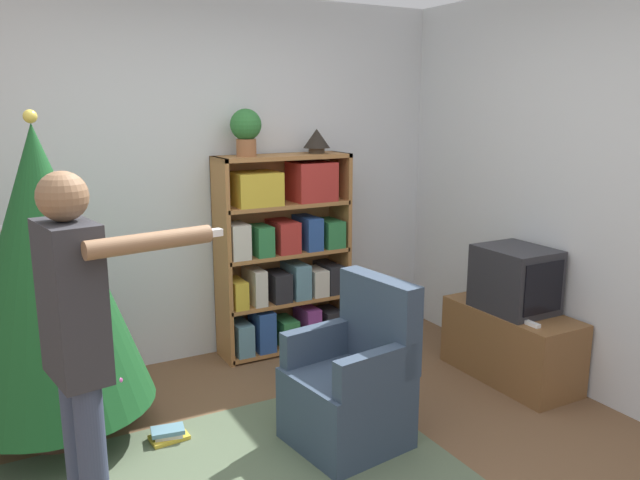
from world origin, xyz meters
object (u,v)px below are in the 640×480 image
object	(u,v)px
christmas_tree	(45,271)
potted_plant	(246,129)
television	(515,279)
standing_person	(78,342)
bookshelf	(285,255)
armchair	(352,387)
table_lamp	(317,139)

from	to	relation	value
christmas_tree	potted_plant	world-z (taller)	christmas_tree
television	standing_person	bearing A→B (deg)	-170.49
television	bookshelf	bearing A→B (deg)	132.54
standing_person	bookshelf	bearing A→B (deg)	125.60
christmas_tree	armchair	world-z (taller)	christmas_tree
potted_plant	table_lamp	size ratio (longest dim) A/B	1.64
television	table_lamp	xyz separation A→B (m)	(-0.84, 1.23, 0.88)
bookshelf	television	size ratio (longest dim) A/B	3.06
standing_person	table_lamp	xyz separation A→B (m)	(1.95, 1.70, 0.63)
bookshelf	potted_plant	world-z (taller)	potted_plant
bookshelf	television	bearing A→B (deg)	-47.46
bookshelf	television	world-z (taller)	bookshelf
bookshelf	christmas_tree	world-z (taller)	christmas_tree
television	potted_plant	world-z (taller)	potted_plant
standing_person	television	bearing A→B (deg)	89.95
standing_person	christmas_tree	bearing A→B (deg)	171.16
bookshelf	armchair	xyz separation A→B (m)	(-0.26, -1.40, -0.42)
potted_plant	television	bearing A→B (deg)	-41.13
potted_plant	table_lamp	xyz separation A→B (m)	(0.56, -0.00, -0.09)
television	potted_plant	size ratio (longest dim) A/B	1.48
television	standing_person	xyz separation A→B (m)	(-2.80, -0.47, 0.25)
armchair	potted_plant	xyz separation A→B (m)	(-0.02, 1.41, 1.36)
christmas_tree	potted_plant	size ratio (longest dim) A/B	5.54
bookshelf	armchair	world-z (taller)	bookshelf
table_lamp	standing_person	bearing A→B (deg)	-139.05
television	armchair	world-z (taller)	same
christmas_tree	bookshelf	bearing A→B (deg)	19.43
television	potted_plant	xyz separation A→B (m)	(-1.41, 1.23, 0.97)
standing_person	potted_plant	size ratio (longest dim) A/B	4.91
armchair	table_lamp	world-z (taller)	table_lamp
television	armchair	size ratio (longest dim) A/B	0.53
standing_person	table_lamp	bearing A→B (deg)	121.39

